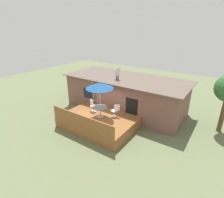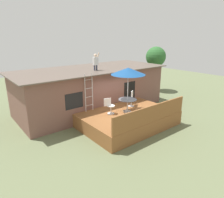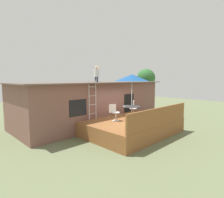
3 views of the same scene
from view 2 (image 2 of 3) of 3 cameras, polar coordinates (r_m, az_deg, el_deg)
The scene contains 11 objects.
ground_plane at distance 12.05m, azimuth 3.95°, elevation -7.15°, with size 40.00×40.00×0.00m, color #66704C.
house at distance 14.28m, azimuth -5.70°, elevation 2.87°, with size 10.50×4.50×2.88m.
deck at distance 11.89m, azimuth 3.99°, elevation -5.40°, with size 5.23×3.88×0.80m, color brown.
deck_railing at distance 10.37m, azimuth 11.15°, elevation -4.13°, with size 5.13×0.08×0.90m, color brown.
patio_table at distance 11.60m, azimuth 4.35°, elevation -0.80°, with size 1.04×1.04×0.74m.
patio_umbrella at distance 11.18m, azimuth 4.56°, elevation 7.81°, with size 1.90×1.90×2.54m.
step_ladder at distance 11.60m, azimuth -6.52°, elevation 1.79°, with size 0.52×0.04×2.20m.
person_figure at distance 13.05m, azimuth -4.63°, elevation 10.66°, with size 0.47×0.20×1.11m.
patio_chair_left at distance 11.27m, azimuth -0.66°, elevation -1.99°, with size 0.60×0.44×0.92m.
patio_chair_right at distance 12.62m, azimuth 5.50°, elevation 0.06°, with size 0.56×0.46×0.92m.
backyard_tree at distance 19.32m, azimuth 12.20°, elevation 11.33°, with size 1.81×1.81×4.08m.
Camera 2 is at (-7.46, -8.05, 4.98)m, focal length 32.53 mm.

